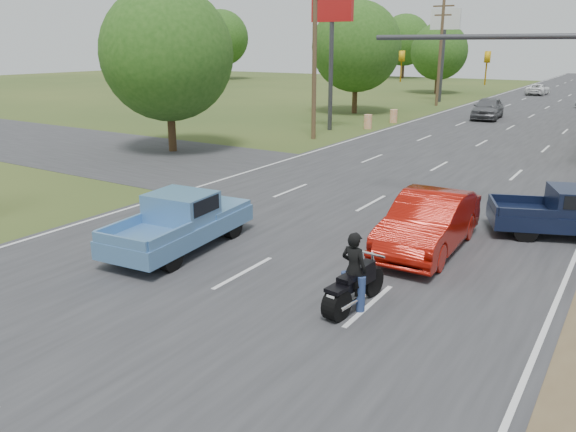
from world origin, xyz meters
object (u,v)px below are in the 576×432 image
Objects in this scene: motorcycle at (352,289)px; distant_car_grey at (488,108)px; red_convertible at (428,223)px; blue_pickup at (183,220)px; navy_pickup at (574,213)px; distant_car_white at (538,89)px; rider at (354,274)px.

distant_car_grey is at bearing 106.07° from motorcycle.
red_convertible reaches higher than blue_pickup.
navy_pickup is at bearing 45.18° from red_convertible.
blue_pickup is 1.13× the size of distant_car_white.
distant_car_grey reaches higher than red_convertible.
blue_pickup is (-6.02, 1.04, 0.33)m from motorcycle.
distant_car_grey reaches higher than motorcycle.
rider is at bearing -44.84° from navy_pickup.
distant_car_grey is at bearing -73.90° from rider.
blue_pickup reaches higher than distant_car_white.
red_convertible is 1.11× the size of distant_car_white.
rider reaches higher than blue_pickup.
distant_car_white is (-0.68, 26.41, -0.22)m from distant_car_grey.
navy_pickup reaches higher than distant_car_white.
navy_pickup reaches higher than motorcycle.
blue_pickup is 61.86m from distant_car_white.
distant_car_grey is (-9.54, 28.20, 0.08)m from navy_pickup.
rider is 0.35× the size of distant_car_grey.
distant_car_grey reaches higher than distant_car_white.
rider is (-0.12, -4.60, 0.03)m from red_convertible.
blue_pickup is 11.98m from navy_pickup.
navy_pickup is 1.10× the size of distant_car_white.
navy_pickup is at bearing 31.73° from blue_pickup.
red_convertible is at bearing -64.85° from navy_pickup.
navy_pickup is at bearing 101.80° from distant_car_white.
navy_pickup is 0.99× the size of distant_car_grey.
distant_car_grey is 26.42m from distant_car_white.
blue_pickup is at bearing 176.93° from motorcycle.
rider is 63.19m from distant_car_white.
rider reaches higher than red_convertible.
motorcycle is (-0.13, -4.66, -0.33)m from red_convertible.
distant_car_white is at bearing -77.21° from rider.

